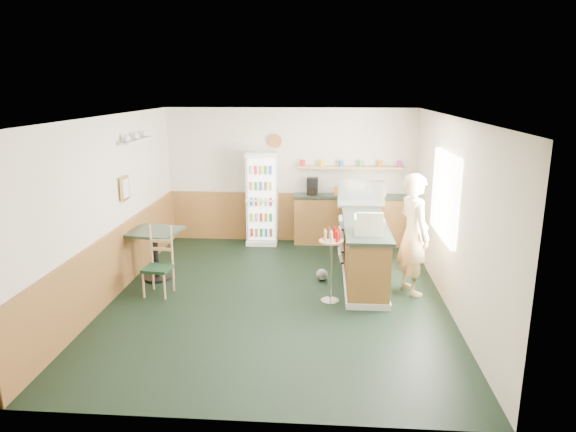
# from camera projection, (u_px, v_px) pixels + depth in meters

# --- Properties ---
(ground) EXTENTS (6.00, 6.00, 0.00)m
(ground) POSITION_uv_depth(u_px,v_px,m) (277.00, 297.00, 7.81)
(ground) COLOR black
(ground) RESTS_ON ground
(room_envelope) EXTENTS (5.04, 6.02, 2.72)m
(room_envelope) POSITION_uv_depth(u_px,v_px,m) (267.00, 189.00, 8.16)
(room_envelope) COLOR beige
(room_envelope) RESTS_ON ground
(service_counter) EXTENTS (0.68, 3.01, 1.01)m
(service_counter) POSITION_uv_depth(u_px,v_px,m) (362.00, 248.00, 8.64)
(service_counter) COLOR olive
(service_counter) RESTS_ON ground
(back_counter) EXTENTS (2.24, 0.42, 1.69)m
(back_counter) POSITION_uv_depth(u_px,v_px,m) (349.00, 218.00, 10.30)
(back_counter) COLOR olive
(back_counter) RESTS_ON ground
(drinks_fridge) EXTENTS (0.61, 0.53, 1.85)m
(drinks_fridge) POSITION_uv_depth(u_px,v_px,m) (262.00, 198.00, 10.27)
(drinks_fridge) COLOR white
(drinks_fridge) RESTS_ON ground
(display_case) EXTENTS (0.83, 0.44, 0.47)m
(display_case) POSITION_uv_depth(u_px,v_px,m) (361.00, 193.00, 9.20)
(display_case) COLOR silver
(display_case) RESTS_ON service_counter
(cash_register) EXTENTS (0.43, 0.45, 0.24)m
(cash_register) POSITION_uv_depth(u_px,v_px,m) (369.00, 225.00, 7.52)
(cash_register) COLOR #EEE4C5
(cash_register) RESTS_ON service_counter
(shopkeeper) EXTENTS (0.63, 0.74, 1.87)m
(shopkeeper) POSITION_uv_depth(u_px,v_px,m) (414.00, 234.00, 7.75)
(shopkeeper) COLOR tan
(shopkeeper) RESTS_ON ground
(condiment_stand) EXTENTS (0.36, 0.36, 1.11)m
(condiment_stand) POSITION_uv_depth(u_px,v_px,m) (331.00, 255.00, 7.46)
(condiment_stand) COLOR silver
(condiment_stand) RESTS_ON ground
(newspaper_rack) EXTENTS (0.09, 0.47, 0.74)m
(newspaper_rack) POSITION_uv_depth(u_px,v_px,m) (341.00, 239.00, 8.67)
(newspaper_rack) COLOR black
(newspaper_rack) RESTS_ON ground
(cafe_table) EXTENTS (0.88, 0.88, 0.84)m
(cafe_table) POSITION_uv_depth(u_px,v_px,m) (155.00, 245.00, 8.37)
(cafe_table) COLOR black
(cafe_table) RESTS_ON ground
(cafe_chair) EXTENTS (0.43, 0.43, 1.06)m
(cafe_chair) POSITION_uv_depth(u_px,v_px,m) (159.00, 259.00, 7.85)
(cafe_chair) COLOR black
(cafe_chair) RESTS_ON ground
(dog_doorstop) EXTENTS (0.19, 0.24, 0.23)m
(dog_doorstop) POSITION_uv_depth(u_px,v_px,m) (322.00, 274.00, 8.44)
(dog_doorstop) COLOR gray
(dog_doorstop) RESTS_ON ground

